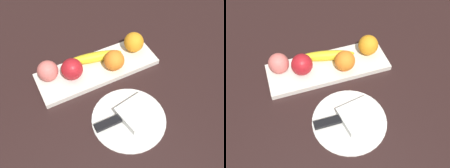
% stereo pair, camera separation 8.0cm
% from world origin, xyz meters
% --- Properties ---
extents(ground_plane, '(2.40, 2.40, 0.00)m').
position_xyz_m(ground_plane, '(0.00, 0.00, 0.00)').
color(ground_plane, black).
extents(fruit_tray, '(0.41, 0.14, 0.02)m').
position_xyz_m(fruit_tray, '(-0.03, 0.02, 0.01)').
color(fruit_tray, white).
rests_on(fruit_tray, ground_plane).
extents(apple, '(0.07, 0.07, 0.07)m').
position_xyz_m(apple, '(-0.12, 0.02, 0.05)').
color(apple, red).
rests_on(apple, fruit_tray).
extents(banana, '(0.19, 0.07, 0.04)m').
position_xyz_m(banana, '(-0.02, 0.05, 0.04)').
color(banana, yellow).
rests_on(banana, fruit_tray).
extents(orange_near_apple, '(0.07, 0.07, 0.07)m').
position_xyz_m(orange_near_apple, '(0.02, -0.01, 0.05)').
color(orange_near_apple, orange).
rests_on(orange_near_apple, fruit_tray).
extents(orange_near_banana, '(0.07, 0.07, 0.07)m').
position_xyz_m(orange_near_banana, '(0.12, 0.04, 0.05)').
color(orange_near_banana, orange).
rests_on(orange_near_banana, fruit_tray).
extents(peach, '(0.07, 0.07, 0.07)m').
position_xyz_m(peach, '(-0.19, 0.05, 0.05)').
color(peach, '#E56F67').
rests_on(peach, fruit_tray).
extents(dinner_plate, '(0.22, 0.22, 0.01)m').
position_xyz_m(dinner_plate, '(-0.03, -0.20, 0.00)').
color(dinner_plate, white).
rests_on(dinner_plate, ground_plane).
extents(folded_napkin, '(0.12, 0.11, 0.02)m').
position_xyz_m(folded_napkin, '(-0.00, -0.20, 0.02)').
color(folded_napkin, white).
rests_on(folded_napkin, dinner_plate).
extents(knife, '(0.18, 0.03, 0.01)m').
position_xyz_m(knife, '(-0.07, -0.19, 0.01)').
color(knife, silver).
rests_on(knife, dinner_plate).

